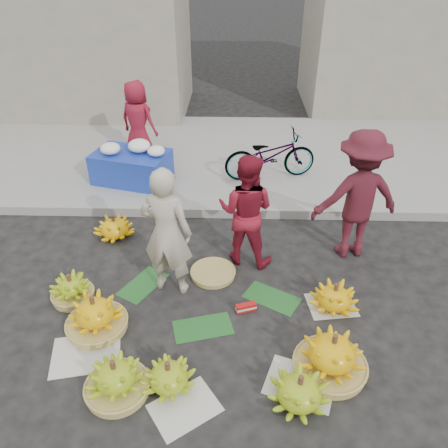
{
  "coord_description": "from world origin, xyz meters",
  "views": [
    {
      "loc": [
        0.23,
        -3.63,
        3.65
      ],
      "look_at": [
        0.11,
        0.85,
        0.7
      ],
      "focal_mm": 35.0,
      "sensor_mm": 36.0,
      "label": 1
    }
  ],
  "objects_px": {
    "flower_table": "(132,165)",
    "banana_bunch_0": "(95,315)",
    "banana_bunch_4": "(332,355)",
    "bicycle": "(270,155)",
    "vendor_cream": "(167,233)"
  },
  "relations": [
    {
      "from": "flower_table",
      "to": "banana_bunch_0",
      "type": "bearing_deg",
      "value": -70.81
    },
    {
      "from": "banana_bunch_4",
      "to": "bicycle",
      "type": "bearing_deg",
      "value": 95.46
    },
    {
      "from": "banana_bunch_4",
      "to": "bicycle",
      "type": "distance_m",
      "value": 4.02
    },
    {
      "from": "vendor_cream",
      "to": "flower_table",
      "type": "relative_size",
      "value": 1.19
    },
    {
      "from": "banana_bunch_0",
      "to": "banana_bunch_4",
      "type": "distance_m",
      "value": 2.54
    },
    {
      "from": "banana_bunch_4",
      "to": "vendor_cream",
      "type": "relative_size",
      "value": 0.51
    },
    {
      "from": "banana_bunch_0",
      "to": "banana_bunch_4",
      "type": "height_order",
      "value": "banana_bunch_4"
    },
    {
      "from": "vendor_cream",
      "to": "bicycle",
      "type": "xyz_separation_m",
      "value": [
        1.37,
        2.8,
        -0.29
      ]
    },
    {
      "from": "bicycle",
      "to": "banana_bunch_4",
      "type": "bearing_deg",
      "value": 173.68
    },
    {
      "from": "banana_bunch_0",
      "to": "bicycle",
      "type": "height_order",
      "value": "bicycle"
    },
    {
      "from": "banana_bunch_4",
      "to": "flower_table",
      "type": "relative_size",
      "value": 0.61
    },
    {
      "from": "flower_table",
      "to": "bicycle",
      "type": "xyz_separation_m",
      "value": [
        2.35,
        0.19,
        0.12
      ]
    },
    {
      "from": "banana_bunch_4",
      "to": "bicycle",
      "type": "height_order",
      "value": "bicycle"
    },
    {
      "from": "vendor_cream",
      "to": "banana_bunch_4",
      "type": "bearing_deg",
      "value": 157.37
    },
    {
      "from": "banana_bunch_4",
      "to": "flower_table",
      "type": "bearing_deg",
      "value": 125.73
    }
  ]
}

